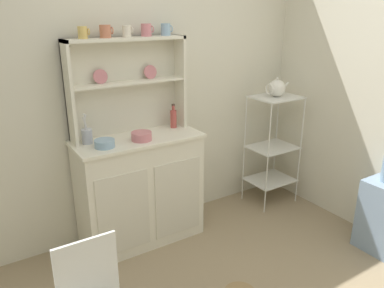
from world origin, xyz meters
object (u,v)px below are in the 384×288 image
porcelain_teapot (277,88)px  utensil_jar (87,136)px  cup_gold_0 (83,32)px  jam_bottle (173,118)px  bakers_rack (273,141)px  hutch_cabinet (140,189)px  hutch_shelf_unit (126,79)px  bowl_mixing_large (105,144)px

porcelain_teapot → utensil_jar: bearing=175.5°
cup_gold_0 → jam_bottle: (0.70, -0.04, -0.72)m
bakers_rack → utensil_jar: utensil_jar is taller
hutch_cabinet → porcelain_teapot: (1.41, -0.06, 0.70)m
jam_bottle → utensil_jar: bearing=-179.3°
hutch_shelf_unit → porcelain_teapot: 1.44m
bowl_mixing_large → utensil_jar: size_ratio=0.65×
bakers_rack → bowl_mixing_large: bakers_rack is taller
cup_gold_0 → hutch_cabinet: bearing=-20.8°
hutch_shelf_unit → bakers_rack: size_ratio=0.87×
utensil_jar → porcelain_teapot: 1.80m
hutch_shelf_unit → utensil_jar: (-0.38, -0.09, -0.38)m
hutch_cabinet → utensil_jar: 0.64m
bowl_mixing_large → porcelain_teapot: size_ratio=0.59×
hutch_shelf_unit → utensil_jar: hutch_shelf_unit is taller
hutch_shelf_unit → utensil_jar: 0.54m
bowl_mixing_large → porcelain_teapot: bearing=0.3°
porcelain_teapot → jam_bottle: bearing=171.7°
cup_gold_0 → bowl_mixing_large: 0.80m
jam_bottle → porcelain_teapot: porcelain_teapot is taller
bakers_rack → utensil_jar: (-1.79, 0.14, 0.33)m
bakers_rack → porcelain_teapot: 0.52m
hutch_cabinet → porcelain_teapot: 1.58m
hutch_cabinet → bowl_mixing_large: 0.57m
jam_bottle → porcelain_teapot: bearing=-8.3°
bowl_mixing_large → jam_bottle: bearing=13.4°
hutch_shelf_unit → hutch_cabinet: bearing=-90.0°
bakers_rack → cup_gold_0: bearing=173.9°
jam_bottle → hutch_shelf_unit: bearing=168.3°
jam_bottle → hutch_cabinet: bearing=-167.1°
bakers_rack → cup_gold_0: cup_gold_0 is taller
porcelain_teapot → hutch_cabinet: bearing=177.4°
cup_gold_0 → porcelain_teapot: (1.73, -0.19, -0.54)m
jam_bottle → utensil_jar: (-0.75, -0.01, -0.02)m
hutch_shelf_unit → porcelain_teapot: bearing=-9.2°
hutch_cabinet → bowl_mixing_large: size_ratio=6.86×
hutch_shelf_unit → bowl_mixing_large: size_ratio=6.39×
hutch_cabinet → porcelain_teapot: bearing=-2.6°
bakers_rack → bowl_mixing_large: (-1.71, -0.01, 0.30)m
hutch_cabinet → porcelain_teapot: porcelain_teapot is taller
hutch_shelf_unit → jam_bottle: size_ratio=4.63×
bakers_rack → jam_bottle: bearing=171.7°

